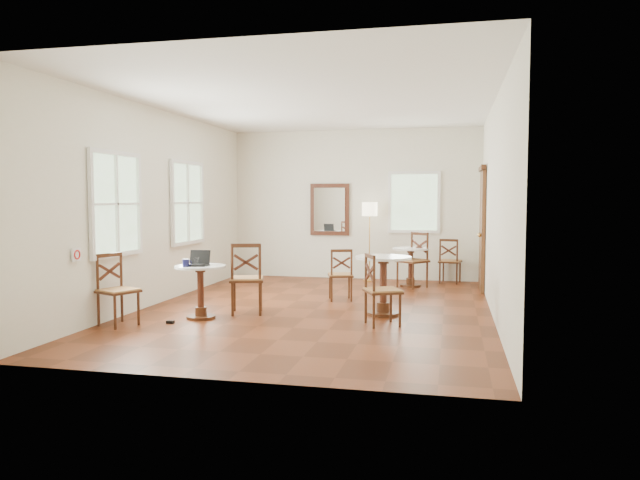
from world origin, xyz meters
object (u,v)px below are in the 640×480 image
at_px(cafe_table_back, 411,263).
at_px(water_glass, 196,262).
at_px(laptop, 199,262).
at_px(cafe_table_mid, 383,279).
at_px(chair_near_b, 117,290).
at_px(chair_mid_a, 341,275).
at_px(cafe_table_near, 201,286).
at_px(power_adapter, 170,322).
at_px(chair_back_a, 450,261).
at_px(floor_lamp, 370,214).
at_px(mouse, 203,265).
at_px(chair_back_b, 413,260).
at_px(chair_near_a, 247,279).
at_px(chair_mid_b, 381,290).
at_px(navy_mug, 186,263).

relative_size(cafe_table_back, water_glass, 6.25).
bearing_deg(laptop, cafe_table_mid, 14.13).
distance_m(cafe_table_back, chair_near_b, 5.45).
xyz_separation_m(chair_near_b, chair_mid_a, (2.45, 2.46, -0.05)).
xyz_separation_m(cafe_table_near, cafe_table_mid, (2.39, 0.77, 0.06)).
bearing_deg(power_adapter, cafe_table_mid, 23.83).
bearing_deg(laptop, chair_mid_a, 44.87).
bearing_deg(chair_back_a, power_adapter, 63.37).
xyz_separation_m(cafe_table_mid, floor_lamp, (-0.65, 3.36, 0.80)).
relative_size(chair_back_a, mouse, 8.99).
relative_size(chair_back_b, power_adapter, 10.43).
height_order(chair_near_a, chair_mid_b, chair_near_a).
xyz_separation_m(chair_mid_b, power_adapter, (-2.68, -0.49, -0.44)).
height_order(mouse, water_glass, water_glass).
height_order(chair_mid_b, chair_back_a, chair_mid_b).
bearing_deg(mouse, chair_mid_a, 64.68).
bearing_deg(cafe_table_back, chair_near_a, -123.40).
bearing_deg(chair_mid_b, laptop, 67.00).
xyz_separation_m(navy_mug, power_adapter, (-0.13, -0.23, -0.75)).
relative_size(cafe_table_back, navy_mug, 5.49).
height_order(cafe_table_near, chair_near_a, chair_near_a).
distance_m(chair_near_a, chair_back_b, 3.71).
height_order(floor_lamp, power_adapter, floor_lamp).
bearing_deg(mouse, chair_back_a, 66.59).
relative_size(cafe_table_near, chair_near_b, 0.78).
bearing_deg(chair_near_a, chair_near_b, 21.82).
distance_m(navy_mug, power_adapter, 0.80).
bearing_deg(chair_near_a, water_glass, 25.45).
height_order(cafe_table_near, chair_back_a, chair_back_a).
xyz_separation_m(chair_mid_b, water_glass, (-2.47, -0.14, 0.32)).
height_order(chair_near_a, navy_mug, chair_near_a).
bearing_deg(laptop, navy_mug, -122.91).
relative_size(chair_near_b, chair_mid_b, 1.01).
bearing_deg(chair_mid_b, chair_near_a, 54.72).
relative_size(chair_mid_b, navy_mug, 7.05).
xyz_separation_m(cafe_table_mid, chair_back_a, (0.90, 3.41, -0.08)).
xyz_separation_m(chair_back_a, mouse, (-3.22, -4.24, 0.31)).
bearing_deg(floor_lamp, cafe_table_back, -32.78).
height_order(chair_mid_b, mouse, chair_mid_b).
bearing_deg(chair_mid_b, water_glass, 68.16).
bearing_deg(water_glass, chair_mid_a, 48.92).
relative_size(chair_mid_b, power_adapter, 9.50).
bearing_deg(navy_mug, cafe_table_near, 54.25).
bearing_deg(chair_near_a, laptop, 22.94).
bearing_deg(floor_lamp, chair_mid_a, -93.62).
height_order(chair_near_b, floor_lamp, floor_lamp).
xyz_separation_m(cafe_table_near, mouse, (0.06, -0.06, 0.29)).
bearing_deg(chair_back_a, mouse, 63.83).
relative_size(chair_mid_a, mouse, 8.69).
distance_m(chair_back_b, navy_mug, 4.58).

